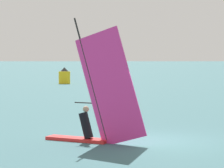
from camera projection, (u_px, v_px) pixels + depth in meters
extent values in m
plane|color=#386066|center=(153.00, 141.00, 17.48)|extent=(4000.00, 4000.00, 0.00)
cube|color=red|center=(77.00, 139.00, 17.44)|extent=(2.36, 0.67, 0.12)
cylinder|color=black|center=(91.00, 78.00, 17.10)|extent=(1.33, 0.12, 4.26)
cube|color=#D8338C|center=(110.00, 87.00, 16.79)|extent=(2.72, 0.17, 4.17)
cylinder|color=black|center=(96.00, 103.00, 17.06)|extent=(1.68, 0.12, 0.04)
cylinder|color=black|center=(86.00, 125.00, 17.27)|extent=(0.57, 0.34, 0.97)
sphere|color=tan|center=(86.00, 109.00, 17.24)|extent=(0.22, 0.22, 0.22)
cylinder|color=yellow|center=(64.00, 78.00, 59.26)|extent=(1.39, 1.39, 1.50)
cone|color=black|center=(64.00, 69.00, 59.21)|extent=(0.98, 0.98, 0.50)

